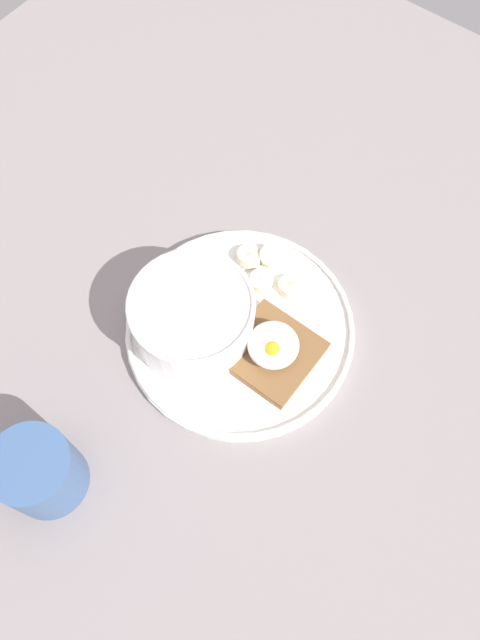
# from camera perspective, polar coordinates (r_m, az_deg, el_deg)

# --- Properties ---
(ground_plane) EXTENTS (1.20, 1.20, 0.02)m
(ground_plane) POSITION_cam_1_polar(r_m,az_deg,el_deg) (0.73, -0.00, -1.36)
(ground_plane) COLOR gray
(ground_plane) RESTS_ON ground
(plate) EXTENTS (0.26, 0.26, 0.02)m
(plate) POSITION_cam_1_polar(r_m,az_deg,el_deg) (0.71, -0.00, -0.77)
(plate) COLOR white
(plate) RESTS_ON ground_plane
(oatmeal_bowl) EXTENTS (0.14, 0.14, 0.07)m
(oatmeal_bowl) POSITION_cam_1_polar(r_m,az_deg,el_deg) (0.68, -4.35, 0.32)
(oatmeal_bowl) COLOR white
(oatmeal_bowl) RESTS_ON plate
(toast_slice) EXTENTS (0.09, 0.09, 0.02)m
(toast_slice) POSITION_cam_1_polar(r_m,az_deg,el_deg) (0.69, 2.97, -3.02)
(toast_slice) COLOR brown
(toast_slice) RESTS_ON plate
(poached_egg) EXTENTS (0.06, 0.06, 0.03)m
(poached_egg) POSITION_cam_1_polar(r_m,az_deg,el_deg) (0.66, 3.05, -2.33)
(poached_egg) COLOR white
(poached_egg) RESTS_ON toast_slice
(banana_slice_front) EXTENTS (0.03, 0.03, 0.01)m
(banana_slice_front) POSITION_cam_1_polar(r_m,az_deg,el_deg) (0.73, 1.96, 3.59)
(banana_slice_front) COLOR beige
(banana_slice_front) RESTS_ON plate
(banana_slice_left) EXTENTS (0.03, 0.03, 0.02)m
(banana_slice_left) POSITION_cam_1_polar(r_m,az_deg,el_deg) (0.74, 0.84, 5.83)
(banana_slice_left) COLOR beige
(banana_slice_left) RESTS_ON plate
(banana_slice_back) EXTENTS (0.03, 0.03, 0.02)m
(banana_slice_back) POSITION_cam_1_polar(r_m,az_deg,el_deg) (0.74, 2.93, 5.80)
(banana_slice_back) COLOR #F6E5C0
(banana_slice_back) RESTS_ON plate
(banana_slice_right) EXTENTS (0.04, 0.04, 0.01)m
(banana_slice_right) POSITION_cam_1_polar(r_m,az_deg,el_deg) (0.73, 4.61, 3.10)
(banana_slice_right) COLOR beige
(banana_slice_right) RESTS_ON plate
(coffee_mug) EXTENTS (0.10, 0.09, 0.08)m
(coffee_mug) POSITION_cam_1_polar(r_m,az_deg,el_deg) (0.65, -18.01, -13.09)
(coffee_mug) COLOR #3D5C8C
(coffee_mug) RESTS_ON ground_plane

